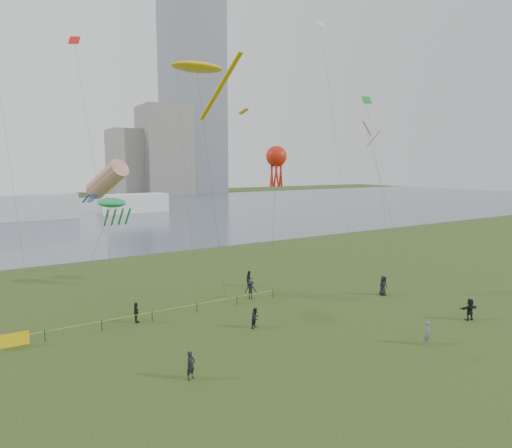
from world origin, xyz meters
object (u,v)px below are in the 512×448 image
kite_flyer (428,333)px  kite_stingray (198,68)px  fence (72,329)px  kite_octopus (276,157)px

kite_flyer → kite_stingray: bearing=87.9°
fence → kite_flyer: bearing=-34.7°
fence → kite_stingray: bearing=7.0°
kite_flyer → kite_octopus: 20.26m
kite_octopus → fence: bearing=-156.2°
fence → kite_flyer: (21.51, -14.87, 0.31)m
kite_stingray → fence: bearing=-150.1°
fence → kite_octopus: bearing=2.2°
fence → kite_stingray: 23.32m
kite_flyer → fence: bearing=110.9°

